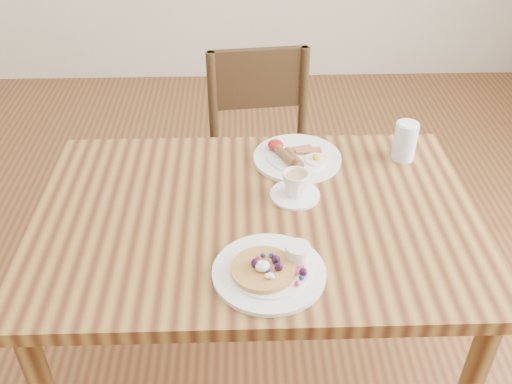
# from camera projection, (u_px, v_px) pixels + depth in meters

# --- Properties ---
(ground) EXTENTS (5.00, 5.00, 0.00)m
(ground) POSITION_uv_depth(u_px,v_px,m) (256.00, 382.00, 1.98)
(ground) COLOR brown
(ground) RESTS_ON ground
(dining_table) EXTENTS (1.20, 0.80, 0.75)m
(dining_table) POSITION_uv_depth(u_px,v_px,m) (256.00, 241.00, 1.60)
(dining_table) COLOR olive
(dining_table) RESTS_ON ground
(chair_far) EXTENTS (0.46, 0.46, 0.88)m
(chair_far) POSITION_uv_depth(u_px,v_px,m) (263.00, 156.00, 2.24)
(chair_far) COLOR #3B2515
(chair_far) RESTS_ON ground
(pancake_plate) EXTENTS (0.27, 0.27, 0.06)m
(pancake_plate) POSITION_uv_depth(u_px,v_px,m) (271.00, 269.00, 1.34)
(pancake_plate) COLOR white
(pancake_plate) RESTS_ON dining_table
(breakfast_plate) EXTENTS (0.27, 0.27, 0.04)m
(breakfast_plate) POSITION_uv_depth(u_px,v_px,m) (296.00, 157.00, 1.74)
(breakfast_plate) COLOR white
(breakfast_plate) RESTS_ON dining_table
(teacup_saucer) EXTENTS (0.14, 0.14, 0.08)m
(teacup_saucer) POSITION_uv_depth(u_px,v_px,m) (295.00, 186.00, 1.58)
(teacup_saucer) COLOR white
(teacup_saucer) RESTS_ON dining_table
(water_glass) EXTENTS (0.07, 0.07, 0.12)m
(water_glass) POSITION_uv_depth(u_px,v_px,m) (405.00, 141.00, 1.72)
(water_glass) COLOR silver
(water_glass) RESTS_ON dining_table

